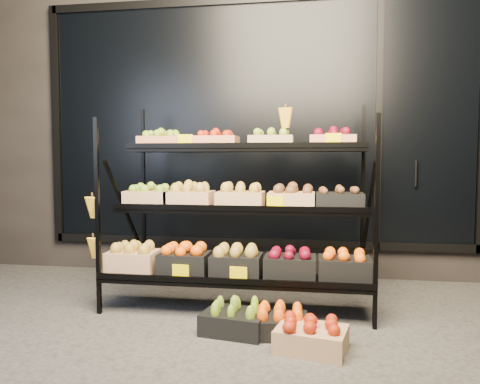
# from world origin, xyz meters

# --- Properties ---
(ground) EXTENTS (24.00, 24.00, 0.00)m
(ground) POSITION_xyz_m (0.00, 0.00, 0.00)
(ground) COLOR #514F4C
(ground) RESTS_ON ground
(building) EXTENTS (6.00, 2.08, 3.50)m
(building) POSITION_xyz_m (0.00, 2.59, 1.75)
(building) COLOR #2D2826
(building) RESTS_ON ground
(display_rack) EXTENTS (2.18, 1.02, 1.73)m
(display_rack) POSITION_xyz_m (-0.01, 0.60, 0.79)
(display_rack) COLOR black
(display_rack) RESTS_ON ground
(floor_crate_midleft) EXTENTS (0.48, 0.39, 0.21)m
(floor_crate_midleft) POSITION_xyz_m (0.07, -0.05, 0.10)
(floor_crate_midleft) COLOR black
(floor_crate_midleft) RESTS_ON ground
(floor_crate_midright) EXTENTS (0.48, 0.39, 0.21)m
(floor_crate_midright) POSITION_xyz_m (0.59, -0.27, 0.10)
(floor_crate_midright) COLOR tan
(floor_crate_midright) RESTS_ON ground
(floor_crate_right) EXTENTS (0.42, 0.33, 0.20)m
(floor_crate_right) POSITION_xyz_m (0.38, -0.05, 0.09)
(floor_crate_right) COLOR black
(floor_crate_right) RESTS_ON ground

